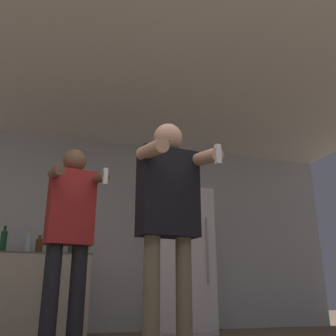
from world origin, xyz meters
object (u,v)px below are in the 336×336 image
at_px(bottle_brown_liquor, 39,246).
at_px(person_man_side, 70,230).
at_px(refrigerator, 180,259).
at_px(bottle_amber_bourbon, 79,244).
at_px(bottle_dark_rum, 3,241).
at_px(bottle_green_wine, 71,248).
at_px(bottle_short_whiskey, 28,245).
at_px(person_woman_foreground, 169,206).

relative_size(bottle_brown_liquor, person_man_side, 0.14).
bearing_deg(refrigerator, bottle_brown_liquor, 178.98).
bearing_deg(bottle_amber_bourbon, bottle_dark_rum, 180.00).
bearing_deg(bottle_amber_bourbon, bottle_green_wine, 180.00).
relative_size(bottle_short_whiskey, person_man_side, 0.16).
xyz_separation_m(bottle_brown_liquor, bottle_short_whiskey, (-0.13, -0.00, 0.00)).
xyz_separation_m(bottle_short_whiskey, person_woman_foreground, (1.08, -2.19, 0.08)).
bearing_deg(refrigerator, bottle_green_wine, 178.71).
bearing_deg(person_man_side, refrigerator, 43.37).
bearing_deg(bottle_green_wine, bottle_short_whiskey, -180.00).
height_order(refrigerator, person_man_side, refrigerator).
xyz_separation_m(bottle_green_wine, bottle_short_whiskey, (-0.49, -0.00, 0.01)).
distance_m(bottle_brown_liquor, person_man_side, 1.45).
bearing_deg(bottle_short_whiskey, bottle_amber_bourbon, 0.00).
xyz_separation_m(bottle_green_wine, bottle_brown_liquor, (-0.36, 0.00, 0.01)).
distance_m(bottle_green_wine, person_man_side, 1.42).
relative_size(refrigerator, bottle_short_whiskey, 6.29).
relative_size(bottle_amber_bourbon, person_woman_foreground, 0.20).
distance_m(bottle_dark_rum, person_woman_foreground, 2.57).
xyz_separation_m(bottle_dark_rum, bottle_short_whiskey, (0.27, 0.00, -0.03)).
bearing_deg(person_woman_foreground, bottle_brown_liquor, 113.41).
height_order(bottle_brown_liquor, bottle_short_whiskey, bottle_short_whiskey).
relative_size(bottle_brown_liquor, person_woman_foreground, 0.14).
relative_size(bottle_dark_rum, person_woman_foreground, 0.18).
height_order(bottle_dark_rum, bottle_amber_bourbon, bottle_amber_bourbon).
xyz_separation_m(refrigerator, bottle_short_whiskey, (-1.88, 0.03, 0.12)).
distance_m(bottle_green_wine, person_woman_foreground, 2.27).
bearing_deg(refrigerator, person_man_side, -136.63).
bearing_deg(bottle_green_wine, bottle_dark_rum, -180.00).
distance_m(bottle_short_whiskey, person_man_side, 1.48).
distance_m(bottle_brown_liquor, bottle_amber_bourbon, 0.46).
xyz_separation_m(bottle_green_wine, bottle_dark_rum, (-0.76, -0.00, 0.05)).
bearing_deg(person_man_side, bottle_short_whiskey, 106.22).
height_order(refrigerator, bottle_amber_bourbon, refrigerator).
bearing_deg(person_woman_foreground, bottle_short_whiskey, 116.16).
height_order(refrigerator, bottle_green_wine, refrigerator).
height_order(bottle_brown_liquor, person_woman_foreground, person_woman_foreground).
bearing_deg(bottle_amber_bourbon, bottle_short_whiskey, 180.00).
relative_size(refrigerator, bottle_amber_bourbon, 5.06).
height_order(refrigerator, bottle_brown_liquor, refrigerator).
bearing_deg(person_man_side, bottle_amber_bourbon, 82.86).
relative_size(bottle_short_whiskey, bottle_amber_bourbon, 0.80).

